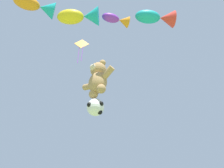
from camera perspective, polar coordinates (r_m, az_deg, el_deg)
teddy_bear_kite at (r=14.20m, az=-3.26°, el=1.24°), size 2.46×1.08×2.50m
soccer_ball_kite at (r=13.37m, az=-3.77°, el=-5.32°), size 1.04×1.03×0.95m
fish_kite_teal at (r=15.37m, az=10.32°, el=14.69°), size 2.17×2.37×1.02m
fish_kite_violet at (r=14.82m, az=1.19°, el=14.52°), size 1.30×1.67×0.68m
fish_kite_goldfin at (r=14.76m, az=-7.15°, el=15.04°), size 2.41×2.34×1.11m
fish_kite_tangerine at (r=15.39m, az=-16.78°, el=16.70°), size 1.79×2.44×1.01m
diamond_kite at (r=17.01m, az=-7.02°, el=8.65°), size 0.68×0.76×2.36m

